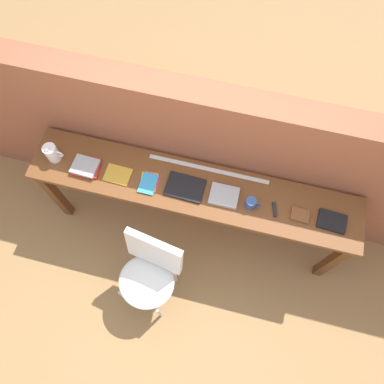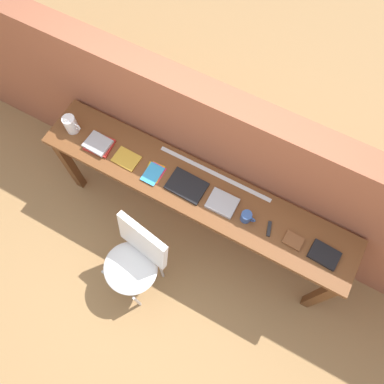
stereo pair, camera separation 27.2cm
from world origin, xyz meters
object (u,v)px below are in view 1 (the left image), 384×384
Objects in this scene: pitcher_white at (52,153)px; multitool_folded at (275,209)px; pamphlet_pile_colourful at (149,182)px; leather_journal_brown at (300,215)px; magazine_cycling at (118,175)px; book_repair_rightmost at (332,221)px; book_open_centre at (185,187)px; mug at (251,203)px; chair_white_moulded at (149,272)px; book_stack_leftmost at (86,167)px.

pitcher_white is 1.69m from multitool_folded.
leather_journal_brown is at bearing 0.73° from pamphlet_pile_colourful.
leather_journal_brown reaches higher than magazine_cycling.
book_repair_rightmost is (0.22, 0.01, 0.00)m from leather_journal_brown.
book_repair_rightmost is at bearing 1.61° from book_open_centre.
mug is 0.85× the size of leather_journal_brown.
magazine_cycling is 1.76× the size of multitool_folded.
chair_white_moulded is 0.93m from book_stack_leftmost.
mug is 0.58m from book_repair_rightmost.
book_stack_leftmost is at bearing -175.89° from book_repair_rightmost.
magazine_cycling is 1.00m from mug.
book_repair_rightmost reaches higher than leather_journal_brown.
pitcher_white is 1.51m from mug.
book_stack_leftmost reaches higher than pamphlet_pile_colourful.
chair_white_moulded is 4.78× the size of pamphlet_pile_colourful.
magazine_cycling is 1.04× the size of pamphlet_pile_colourful.
book_repair_rightmost is (0.41, 0.01, 0.01)m from multitool_folded.
multitool_folded is 0.18m from leather_journal_brown.
mug is at bearing -0.82° from pitcher_white.
book_stack_leftmost reaches higher than book_open_centre.
book_stack_leftmost is 0.76m from book_open_centre.
leather_journal_brown is (1.87, -0.01, -0.07)m from pitcher_white.
pitcher_white reaches higher than mug.
mug is 0.36m from leather_journal_brown.
magazine_cycling is at bearing -175.84° from book_open_centre.
pitcher_white reaches higher than chair_white_moulded.
mug reaches higher than leather_journal_brown.
book_repair_rightmost is at bearing 0.63° from book_stack_leftmost.
pitcher_white is 0.66× the size of book_open_centre.
book_open_centre is at bearing -178.94° from leather_journal_brown.
magazine_cycling is at bearing 179.04° from pamphlet_pile_colourful.
leather_journal_brown is at bearing 2.01° from magazine_cycling.
pitcher_white is at bearing 179.07° from magazine_cycling.
multitool_folded is (1.43, 0.01, -0.01)m from book_stack_leftmost.
mug is (1.51, -0.02, -0.03)m from pitcher_white.
chair_white_moulded is 0.69m from pamphlet_pile_colourful.
book_open_centre is 2.15× the size of leather_journal_brown.
chair_white_moulded is 4.18× the size of book_stack_leftmost.
book_open_centre is (0.51, 0.02, 0.00)m from magazine_cycling.
book_stack_leftmost is 1.43m from multitool_folded.
book_stack_leftmost is at bearing -176.54° from book_open_centre.
book_open_centre is at bearing 179.08° from multitool_folded.
pitcher_white reaches higher than multitool_folded.
chair_white_moulded is 0.78m from magazine_cycling.
book_repair_rightmost reaches higher than book_open_centre.
book_stack_leftmost is at bearing -179.52° from multitool_folded.
pamphlet_pile_colourful is 1.34m from book_repair_rightmost.
pitcher_white is 0.93× the size of book_repair_rightmost.
mug is at bearing 0.08° from book_stack_leftmost.
pitcher_white is (-0.89, 0.60, 0.43)m from chair_white_moulded.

